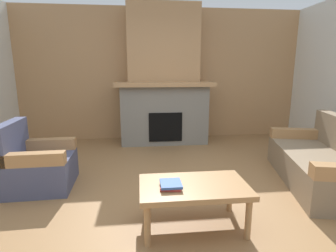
# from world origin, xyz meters

# --- Properties ---
(ground) EXTENTS (9.00, 9.00, 0.00)m
(ground) POSITION_xyz_m (0.00, 0.00, 0.00)
(ground) COLOR olive
(wall_back_wood_panel) EXTENTS (6.00, 0.12, 2.70)m
(wall_back_wood_panel) POSITION_xyz_m (0.00, 3.00, 1.35)
(wall_back_wood_panel) COLOR tan
(wall_back_wood_panel) RESTS_ON ground
(fireplace) EXTENTS (1.90, 0.82, 2.70)m
(fireplace) POSITION_xyz_m (0.00, 2.62, 1.16)
(fireplace) COLOR gray
(fireplace) RESTS_ON ground
(couch) EXTENTS (1.24, 1.95, 0.85)m
(couch) POSITION_xyz_m (1.86, 0.30, 0.29)
(couch) COLOR #847056
(couch) RESTS_ON ground
(armchair) EXTENTS (0.79, 0.79, 0.85)m
(armchair) POSITION_xyz_m (-1.79, 0.60, 0.29)
(armchair) COLOR #474C6B
(armchair) RESTS_ON ground
(coffee_table) EXTENTS (1.00, 0.60, 0.43)m
(coffee_table) POSITION_xyz_m (-0.01, -0.47, 0.38)
(coffee_table) COLOR #A87A4C
(coffee_table) RESTS_ON ground
(book_stack_near_edge) EXTENTS (0.21, 0.22, 0.05)m
(book_stack_near_edge) POSITION_xyz_m (-0.23, -0.51, 0.45)
(book_stack_near_edge) COLOR #B23833
(book_stack_near_edge) RESTS_ON coffee_table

